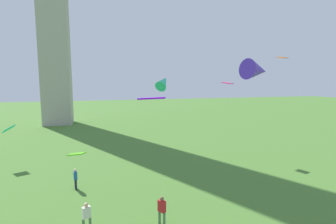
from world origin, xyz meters
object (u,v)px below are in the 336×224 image
(person_3, at_px, (75,178))
(kite_flying_5, at_px, (282,58))
(kite_flying_2, at_px, (257,70))
(kite_flying_6, at_px, (152,98))
(kite_flying_3, at_px, (163,82))
(kite_flying_4, at_px, (77,154))
(person_0, at_px, (162,209))
(kite_flying_0, at_px, (9,129))
(person_2, at_px, (86,215))
(kite_flying_1, at_px, (227,83))

(person_3, distance_m, kite_flying_5, 21.36)
(kite_flying_2, height_order, kite_flying_6, kite_flying_2)
(kite_flying_3, relative_size, kite_flying_4, 2.41)
(person_0, bearing_deg, kite_flying_6, 158.61)
(kite_flying_0, bearing_deg, person_2, -107.07)
(kite_flying_0, distance_m, kite_flying_3, 17.04)
(kite_flying_2, distance_m, kite_flying_4, 13.67)
(person_2, distance_m, kite_flying_4, 3.90)
(kite_flying_1, relative_size, kite_flying_6, 0.76)
(kite_flying_4, distance_m, kite_flying_6, 5.50)
(person_2, height_order, kite_flying_0, kite_flying_0)
(kite_flying_1, height_order, kite_flying_3, kite_flying_3)
(kite_flying_1, distance_m, kite_flying_2, 11.33)
(person_0, xyz_separation_m, kite_flying_4, (-4.77, 0.12, 3.84))
(kite_flying_1, distance_m, kite_flying_5, 7.52)
(person_0, relative_size, kite_flying_2, 0.71)
(person_0, bearing_deg, kite_flying_0, -172.37)
(person_0, distance_m, kite_flying_5, 17.70)
(person_3, relative_size, kite_flying_2, 0.68)
(person_0, relative_size, kite_flying_4, 1.82)
(kite_flying_5, bearing_deg, person_3, 91.29)
(kite_flying_3, distance_m, kite_flying_5, 11.84)
(person_2, bearing_deg, kite_flying_5, 176.82)
(kite_flying_3, distance_m, kite_flying_4, 14.74)
(kite_flying_6, bearing_deg, kite_flying_5, -142.00)
(kite_flying_0, bearing_deg, person_0, -96.69)
(kite_flying_3, bearing_deg, kite_flying_5, -170.44)
(kite_flying_0, xyz_separation_m, kite_flying_1, (24.13, -2.52, 4.77))
(kite_flying_1, bearing_deg, kite_flying_3, 76.23)
(kite_flying_0, height_order, kite_flying_1, kite_flying_1)
(person_3, bearing_deg, person_2, -179.96)
(kite_flying_2, bearing_deg, kite_flying_5, -71.01)
(person_0, height_order, kite_flying_5, kite_flying_5)
(person_0, relative_size, person_2, 1.02)
(person_3, xyz_separation_m, kite_flying_0, (-7.14, 8.52, 2.87))
(person_3, xyz_separation_m, kite_flying_3, (8.79, 4.96, 7.76))
(kite_flying_1, xyz_separation_m, kite_flying_6, (-11.72, -11.48, -0.87))
(person_2, distance_m, kite_flying_0, 17.24)
(kite_flying_2, bearing_deg, kite_flying_3, 9.34)
(person_0, height_order, kite_flying_6, kite_flying_6)
(person_0, distance_m, kite_flying_2, 11.87)
(kite_flying_0, xyz_separation_m, kite_flying_3, (15.93, -3.56, 4.88))
(kite_flying_1, height_order, kite_flying_5, kite_flying_5)
(kite_flying_1, bearing_deg, kite_flying_6, 113.41)
(kite_flying_0, xyz_separation_m, kite_flying_4, (7.90, -15.30, 1.02))
(person_0, bearing_deg, kite_flying_1, 106.63)
(person_3, relative_size, kite_flying_5, 1.76)
(person_0, height_order, person_2, person_0)
(person_3, height_order, kite_flying_4, kite_flying_4)
(person_3, height_order, kite_flying_6, kite_flying_6)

